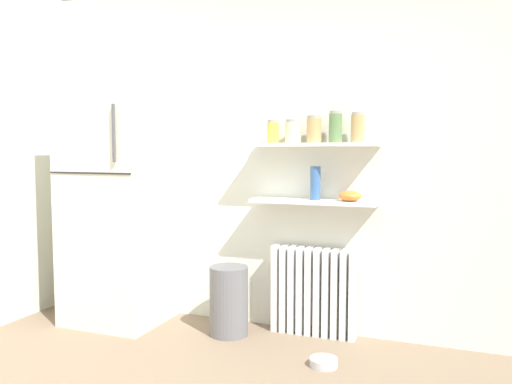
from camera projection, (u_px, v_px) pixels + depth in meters
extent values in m
cube|color=silver|center=(313.00, 154.00, 3.77)|extent=(7.04, 0.10, 2.60)
cube|color=silver|center=(118.00, 205.00, 3.98)|extent=(0.71, 0.63, 1.81)
cube|color=#262628|center=(89.00, 173.00, 3.67)|extent=(0.70, 0.01, 0.01)
cylinder|color=#4C4C51|center=(114.00, 133.00, 3.55)|extent=(0.02, 0.02, 0.40)
cube|color=white|center=(276.00, 287.00, 3.81)|extent=(0.04, 0.12, 0.64)
cube|color=white|center=(284.00, 288.00, 3.79)|extent=(0.04, 0.12, 0.64)
cube|color=white|center=(293.00, 289.00, 3.77)|extent=(0.04, 0.12, 0.64)
cube|color=white|center=(301.00, 290.00, 3.74)|extent=(0.04, 0.12, 0.64)
cube|color=white|center=(309.00, 291.00, 3.72)|extent=(0.04, 0.12, 0.64)
cube|color=white|center=(318.00, 292.00, 3.70)|extent=(0.04, 0.12, 0.64)
cube|color=white|center=(327.00, 293.00, 3.67)|extent=(0.04, 0.12, 0.64)
cube|color=white|center=(335.00, 293.00, 3.65)|extent=(0.04, 0.12, 0.64)
cube|color=white|center=(344.00, 294.00, 3.63)|extent=(0.04, 0.12, 0.64)
cube|color=white|center=(353.00, 295.00, 3.61)|extent=(0.04, 0.12, 0.64)
cube|color=white|center=(313.00, 202.00, 3.63)|extent=(0.90, 0.22, 0.02)
cube|color=white|center=(314.00, 145.00, 3.60)|extent=(0.90, 0.22, 0.02)
cylinder|color=yellow|center=(273.00, 133.00, 3.70)|extent=(0.09, 0.09, 0.14)
cylinder|color=gray|center=(273.00, 121.00, 3.69)|extent=(0.08, 0.08, 0.02)
cylinder|color=beige|center=(293.00, 133.00, 3.64)|extent=(0.11, 0.11, 0.14)
cylinder|color=gray|center=(293.00, 121.00, 3.64)|extent=(0.11, 0.11, 0.02)
cylinder|color=tan|center=(314.00, 131.00, 3.59)|extent=(0.10, 0.10, 0.17)
cylinder|color=gray|center=(314.00, 117.00, 3.58)|extent=(0.10, 0.10, 0.02)
cylinder|color=#5B7F4C|center=(335.00, 128.00, 3.53)|extent=(0.09, 0.09, 0.20)
cylinder|color=gray|center=(336.00, 112.00, 3.52)|extent=(0.08, 0.08, 0.02)
cylinder|color=tan|center=(358.00, 129.00, 3.48)|extent=(0.09, 0.09, 0.18)
cylinder|color=gray|center=(358.00, 114.00, 3.47)|extent=(0.08, 0.08, 0.02)
cylinder|color=#38609E|center=(315.00, 183.00, 3.61)|extent=(0.07, 0.07, 0.24)
ellipsoid|color=orange|center=(350.00, 196.00, 3.53)|extent=(0.16, 0.16, 0.07)
cylinder|color=slate|center=(229.00, 301.00, 3.71)|extent=(0.28, 0.28, 0.50)
cylinder|color=#B7B7BC|center=(324.00, 362.00, 3.18)|extent=(0.17, 0.17, 0.05)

